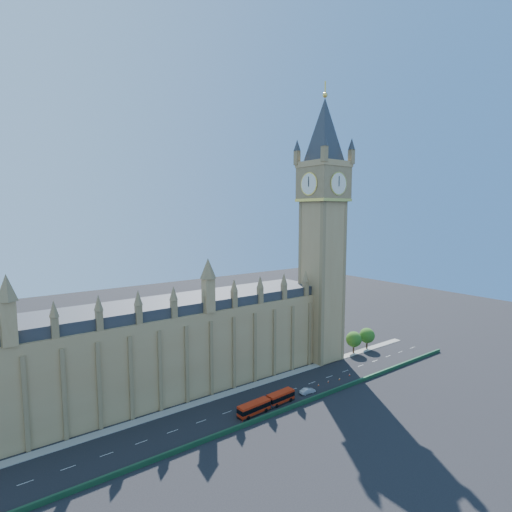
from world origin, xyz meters
TOP-DOWN VIEW (x-y plane):
  - ground at (0.00, 0.00)m, footprint 400.00×400.00m
  - palace_westminster at (-25.00, 22.00)m, footprint 120.00×20.00m
  - elizabeth_tower at (38.00, 13.99)m, footprint 20.59×20.59m
  - bridge_parapet at (0.00, -9.00)m, footprint 160.00×0.60m
  - kerb_north at (0.00, 9.50)m, footprint 160.00×3.00m
  - tree_east_near at (52.22, 10.08)m, footprint 6.00×6.00m
  - tree_east_far at (60.22, 10.08)m, footprint 6.00×6.00m
  - red_bus at (-2.01, -4.82)m, footprint 19.16×4.02m
  - car_grey at (-2.00, -5.24)m, footprint 4.81×1.95m
  - car_silver at (13.59, -4.70)m, footprint 5.08×2.23m
  - car_white at (6.00, -2.09)m, footprint 4.28×1.88m
  - cone_a at (24.46, -2.87)m, footprint 0.50×0.50m
  - cone_b at (28.73, -3.74)m, footprint 0.55×0.55m
  - cone_c at (34.00, -3.44)m, footprint 0.58×0.58m
  - cone_d at (20.17, -2.76)m, footprint 0.50×0.50m

SIDE VIEW (x-z plane):
  - ground at x=0.00m, z-range 0.00..0.00m
  - kerb_north at x=0.00m, z-range 0.00..0.16m
  - cone_d at x=20.17m, z-range 0.00..0.61m
  - cone_a at x=24.46m, z-range 0.00..0.65m
  - cone_b at x=28.73m, z-range 0.00..0.66m
  - cone_c at x=34.00m, z-range 0.00..0.75m
  - bridge_parapet at x=0.00m, z-range 0.00..1.20m
  - car_white at x=6.00m, z-range 0.00..1.22m
  - car_silver at x=13.59m, z-range 0.00..1.62m
  - car_grey at x=-2.00m, z-range 0.00..1.64m
  - red_bus at x=-2.01m, z-range 0.09..3.32m
  - tree_east_near at x=52.22m, z-range 1.39..9.89m
  - tree_east_far at x=60.22m, z-range 1.39..9.89m
  - palace_westminster at x=-25.00m, z-range -0.14..27.86m
  - elizabeth_tower at x=38.00m, z-range 2.06..107.06m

